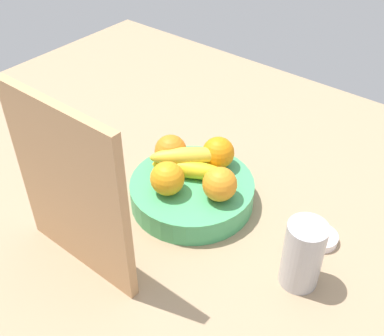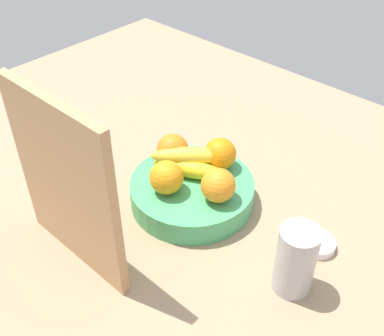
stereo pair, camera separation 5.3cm
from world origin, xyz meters
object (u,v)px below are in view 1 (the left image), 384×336
object	(u,v)px
orange_front_right	(219,153)
fruit_bowl	(192,192)
orange_front_left	(220,184)
thermos_tumbler	(303,255)
banana_bunch	(189,163)
cutting_board	(70,191)
orange_center	(171,151)
orange_back_left	(167,178)
jar_lid	(320,238)

from	to	relation	value
orange_front_right	fruit_bowl	bearing A→B (deg)	82.50
orange_front_left	thermos_tumbler	bearing A→B (deg)	168.51
banana_bunch	thermos_tumbler	bearing A→B (deg)	168.28
banana_bunch	thermos_tumbler	xyz separation A→B (cm)	(-32.08, 6.66, -1.50)
banana_bunch	cutting_board	xyz separation A→B (cm)	(3.38, 28.68, 9.36)
orange_center	cutting_board	world-z (taller)	cutting_board
orange_back_left	cutting_board	distance (cm)	23.17
fruit_bowl	orange_back_left	bearing A→B (deg)	69.68
fruit_bowl	cutting_board	bearing A→B (deg)	77.60
orange_front_right	orange_center	xyz separation A→B (cm)	(9.10, 6.10, 0.00)
orange_center	fruit_bowl	bearing A→B (deg)	164.43
fruit_bowl	orange_center	world-z (taller)	orange_center
orange_back_left	jar_lid	bearing A→B (deg)	-157.30
fruit_bowl	cutting_board	size ratio (longest dim) A/B	0.77
orange_front_left	orange_center	distance (cm)	15.78
orange_front_left	orange_front_right	bearing A→B (deg)	-52.95
fruit_bowl	banana_bunch	world-z (taller)	banana_bunch
thermos_tumbler	fruit_bowl	bearing A→B (deg)	-9.08
orange_front_left	cutting_board	world-z (taller)	cutting_board
cutting_board	jar_lid	bearing A→B (deg)	-135.20
thermos_tumbler	banana_bunch	bearing A→B (deg)	-11.72
banana_bunch	thermos_tumbler	distance (cm)	32.80
thermos_tumbler	jar_lid	distance (cm)	13.37
cutting_board	orange_center	bearing A→B (deg)	-85.75
orange_front_left	jar_lid	size ratio (longest dim) A/B	1.01
orange_front_left	orange_front_right	size ratio (longest dim) A/B	1.00
fruit_bowl	orange_back_left	size ratio (longest dim) A/B	3.77
banana_bunch	jar_lid	size ratio (longest dim) A/B	2.42
jar_lid	orange_back_left	bearing A→B (deg)	22.70
fruit_bowl	orange_center	bearing A→B (deg)	-15.57
fruit_bowl	orange_back_left	xyz separation A→B (cm)	(2.10, 5.66, 6.43)
banana_bunch	cutting_board	distance (cm)	30.36
thermos_tumbler	jar_lid	size ratio (longest dim) A/B	1.98
orange_back_left	jar_lid	xyz separation A→B (cm)	(-30.30, -12.67, -8.31)
fruit_bowl	jar_lid	size ratio (longest dim) A/B	3.81
fruit_bowl	thermos_tumbler	distance (cm)	30.27
cutting_board	fruit_bowl	bearing A→B (deg)	-102.34
jar_lid	cutting_board	bearing A→B (deg)	44.73
orange_center	banana_bunch	world-z (taller)	orange_center
orange_center	thermos_tumbler	bearing A→B (deg)	169.51
cutting_board	banana_bunch	bearing A→B (deg)	-96.65
banana_bunch	cutting_board	world-z (taller)	cutting_board
banana_bunch	jar_lid	xyz separation A→B (cm)	(-30.70, -5.08, -7.75)
orange_front_right	orange_center	size ratio (longest dim) A/B	1.00
orange_front_right	cutting_board	xyz separation A→B (cm)	(6.98, 35.09, 8.80)
orange_center	jar_lid	xyz separation A→B (cm)	(-36.21, -4.78, -8.31)
orange_front_left	banana_bunch	bearing A→B (deg)	-12.22
thermos_tumbler	orange_front_left	bearing A→B (deg)	-11.49
thermos_tumbler	jar_lid	bearing A→B (deg)	-83.31
orange_front_right	orange_back_left	bearing A→B (deg)	77.14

